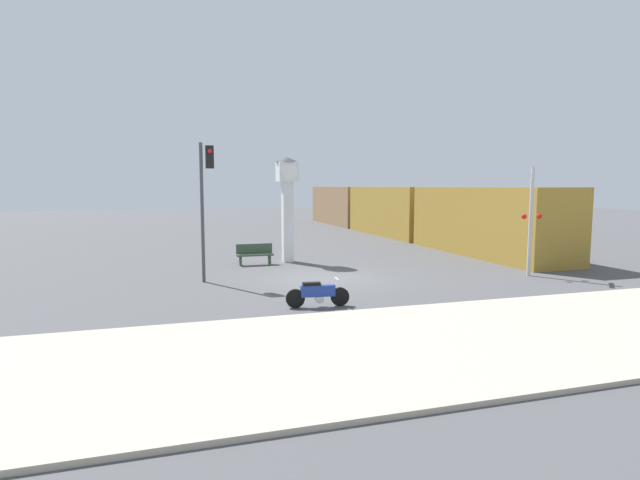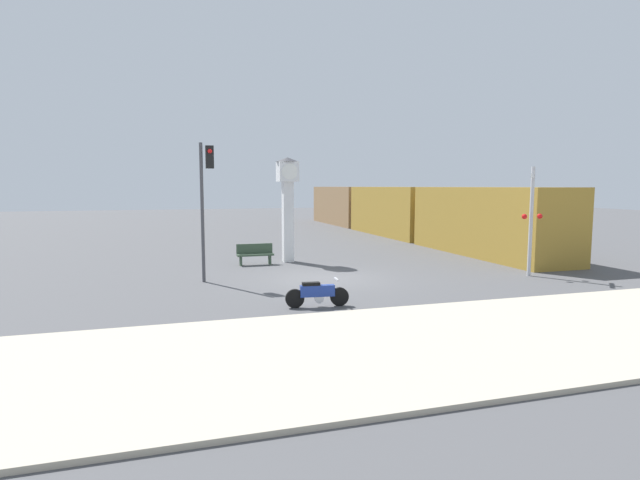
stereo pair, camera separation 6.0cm
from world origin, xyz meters
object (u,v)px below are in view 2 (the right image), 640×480
clock_tower (288,193)px  railroad_crossing_signal (531,217)px  freight_train (395,211)px  traffic_light (206,188)px  bench (255,254)px  motorcycle (317,293)px

clock_tower → railroad_crossing_signal: bearing=-37.7°
clock_tower → railroad_crossing_signal: clock_tower is taller
freight_train → clock_tower: bearing=-134.7°
traffic_light → railroad_crossing_signal: size_ratio=1.19×
freight_train → traffic_light: size_ratio=6.44×
clock_tower → traffic_light: size_ratio=0.95×
bench → motorcycle: bearing=-87.0°
motorcycle → clock_tower: clock_tower is taller
freight_train → bench: (-11.76, -10.73, -1.21)m
motorcycle → railroad_crossing_signal: railroad_crossing_signal is taller
clock_tower → bench: bearing=-163.6°
motorcycle → bench: (-0.43, 8.22, 0.10)m
motorcycle → clock_tower: size_ratio=0.39×
motorcycle → traffic_light: 6.27m
freight_train → railroad_crossing_signal: bearing=-97.2°
freight_train → traffic_light: bearing=-134.8°
freight_train → bench: bearing=-137.6°
railroad_crossing_signal → bench: bearing=149.2°
clock_tower → traffic_light: (-3.89, -3.89, 0.26)m
freight_train → railroad_crossing_signal: size_ratio=7.65×
railroad_crossing_signal → motorcycle: bearing=-165.2°
railroad_crossing_signal → bench: (-9.69, 5.78, -1.78)m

